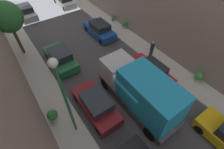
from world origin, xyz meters
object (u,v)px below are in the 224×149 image
(parked_car_left_3, at_px, (96,105))
(street_tree_0, at_px, (7,17))
(parked_car_right_4, at_px, (64,1))
(pedestrian, at_px, (152,48))
(lamp_post, at_px, (63,92))
(parked_car_right_2, at_px, (151,72))
(potted_plant_3, at_px, (124,24))
(delivery_truck, at_px, (140,91))
(potted_plant_2, at_px, (199,77))
(parked_car_left_5, at_px, (26,12))
(parked_car_left_4, at_px, (61,58))
(parked_car_right_3, at_px, (100,30))
(potted_plant_0, at_px, (113,17))
(potted_plant_5, at_px, (53,116))

(parked_car_left_3, xyz_separation_m, street_tree_0, (-2.46, 9.66, 3.15))
(parked_car_left_3, bearing_deg, parked_car_right_4, 72.63)
(pedestrian, relative_size, lamp_post, 0.28)
(parked_car_right_2, relative_size, pedestrian, 2.44)
(parked_car_right_4, distance_m, potted_plant_3, 10.25)
(street_tree_0, bearing_deg, parked_car_right_4, 44.05)
(parked_car_right_4, relative_size, pedestrian, 2.44)
(delivery_truck, relative_size, lamp_post, 1.07)
(parked_car_left_3, xyz_separation_m, potted_plant_3, (8.43, 7.47, -0.05))
(potted_plant_2, relative_size, potted_plant_3, 0.94)
(delivery_truck, bearing_deg, street_tree_0, 115.02)
(parked_car_left_3, distance_m, pedestrian, 7.63)
(pedestrian, bearing_deg, parked_car_right_4, 97.29)
(lamp_post, bearing_deg, parked_car_right_2, 4.82)
(parked_car_left_3, height_order, parked_car_left_5, same)
(pedestrian, xyz_separation_m, street_tree_0, (-9.81, 7.64, 2.79))
(pedestrian, bearing_deg, parked_car_left_5, 116.28)
(parked_car_left_3, relative_size, delivery_truck, 0.64)
(street_tree_0, distance_m, potted_plant_3, 11.56)
(parked_car_left_4, relative_size, parked_car_right_3, 1.00)
(street_tree_0, bearing_deg, delivery_truck, -64.98)
(street_tree_0, relative_size, potted_plant_2, 5.67)
(parked_car_right_4, height_order, potted_plant_2, parked_car_right_4)
(parked_car_left_3, height_order, parked_car_right_2, same)
(parked_car_right_4, relative_size, potted_plant_0, 5.13)
(parked_car_right_4, height_order, potted_plant_0, parked_car_right_4)
(parked_car_left_4, height_order, parked_car_left_5, same)
(lamp_post, bearing_deg, parked_car_right_4, 67.64)
(parked_car_right_2, relative_size, potted_plant_3, 4.46)
(street_tree_0, height_order, potted_plant_2, street_tree_0)
(pedestrian, height_order, potted_plant_2, pedestrian)
(delivery_truck, height_order, potted_plant_3, delivery_truck)
(potted_plant_5, bearing_deg, potted_plant_2, -17.69)
(parked_car_left_3, distance_m, potted_plant_3, 11.26)
(parked_car_left_3, xyz_separation_m, lamp_post, (-1.90, -0.48, 3.43))
(parked_car_right_2, bearing_deg, potted_plant_0, 72.77)
(parked_car_left_3, xyz_separation_m, delivery_truck, (2.70, -1.40, 1.07))
(delivery_truck, height_order, lamp_post, lamp_post)
(parked_car_left_3, bearing_deg, pedestrian, 15.31)
(potted_plant_5, height_order, lamp_post, lamp_post)
(parked_car_left_3, relative_size, street_tree_0, 0.83)
(parked_car_left_3, distance_m, parked_car_left_4, 6.14)
(pedestrian, bearing_deg, potted_plant_0, 82.58)
(parked_car_left_4, relative_size, potted_plant_3, 4.46)
(parked_car_right_3, distance_m, potted_plant_0, 3.34)
(parked_car_right_4, bearing_deg, lamp_post, -112.36)
(delivery_truck, distance_m, potted_plant_5, 6.11)
(parked_car_left_5, xyz_separation_m, delivery_truck, (2.70, -18.30, 1.07))
(parked_car_right_3, height_order, potted_plant_5, parked_car_right_3)
(delivery_truck, bearing_deg, potted_plant_3, 57.15)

